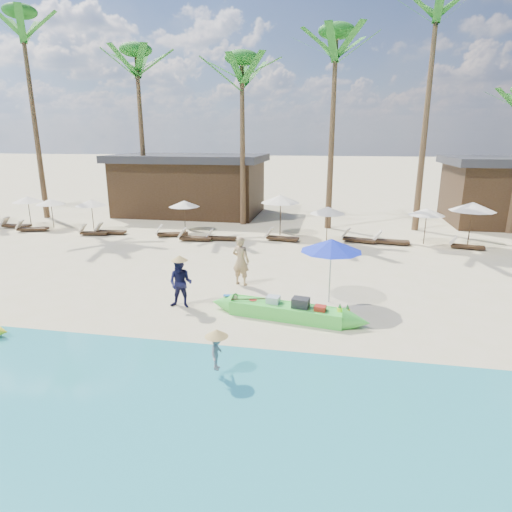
# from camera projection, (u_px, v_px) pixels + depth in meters

# --- Properties ---
(ground) EXTENTS (240.00, 240.00, 0.00)m
(ground) POSITION_uv_depth(u_px,v_px,m) (252.00, 312.00, 14.04)
(ground) COLOR beige
(ground) RESTS_ON ground
(wet_sand_strip) EXTENTS (240.00, 4.50, 0.01)m
(wet_sand_strip) POSITION_uv_depth(u_px,v_px,m) (209.00, 400.00, 9.31)
(wet_sand_strip) COLOR tan
(wet_sand_strip) RESTS_ON ground
(green_canoe) EXTENTS (5.75, 1.34, 0.73)m
(green_canoe) POSITION_uv_depth(u_px,v_px,m) (286.00, 311.00, 13.47)
(green_canoe) COLOR #45DE43
(green_canoe) RESTS_ON ground
(tourist) EXTENTS (0.79, 0.62, 1.91)m
(tourist) POSITION_uv_depth(u_px,v_px,m) (241.00, 261.00, 16.37)
(tourist) COLOR tan
(tourist) RESTS_ON ground
(vendor_green) EXTENTS (0.83, 0.65, 1.69)m
(vendor_green) POSITION_uv_depth(u_px,v_px,m) (181.00, 283.00, 14.21)
(vendor_green) COLOR #15163C
(vendor_green) RESTS_ON ground
(vendor_yellow) EXTENTS (0.35, 0.60, 0.92)m
(vendor_yellow) POSITION_uv_depth(u_px,v_px,m) (217.00, 352.00, 10.10)
(vendor_yellow) COLOR gray
(vendor_yellow) RESTS_ON ground
(blue_umbrella) EXTENTS (2.09, 2.09, 2.25)m
(blue_umbrella) POSITION_uv_depth(u_px,v_px,m) (331.00, 245.00, 14.33)
(blue_umbrella) COLOR #99999E
(blue_umbrella) RESTS_ON ground
(resort_parasol_1) EXTENTS (1.85, 1.85, 1.91)m
(resort_parasol_1) POSITION_uv_depth(u_px,v_px,m) (28.00, 199.00, 27.10)
(resort_parasol_1) COLOR #382416
(resort_parasol_1) RESTS_ON ground
(lounger_1_right) EXTENTS (1.83, 0.65, 0.61)m
(lounger_1_right) POSITION_uv_depth(u_px,v_px,m) (15.00, 225.00, 26.85)
(lounger_1_right) COLOR #382416
(lounger_1_right) RESTS_ON ground
(resort_parasol_2) EXTENTS (1.78, 1.78, 1.83)m
(resort_parasol_2) POSITION_uv_depth(u_px,v_px,m) (51.00, 202.00, 26.56)
(resort_parasol_2) COLOR #382416
(resort_parasol_2) RESTS_ON ground
(lounger_2_left) EXTENTS (1.88, 1.00, 0.61)m
(lounger_2_left) POSITION_uv_depth(u_px,v_px,m) (31.00, 228.00, 25.90)
(lounger_2_left) COLOR #382416
(lounger_2_left) RESTS_ON ground
(resort_parasol_3) EXTENTS (1.87, 1.87, 1.92)m
(resort_parasol_3) POSITION_uv_depth(u_px,v_px,m) (91.00, 203.00, 25.57)
(resort_parasol_3) COLOR #382416
(resort_parasol_3) RESTS_ON ground
(lounger_3_left) EXTENTS (1.70, 0.71, 0.56)m
(lounger_3_left) POSITION_uv_depth(u_px,v_px,m) (93.00, 232.00, 24.87)
(lounger_3_left) COLOR #382416
(lounger_3_left) RESTS_ON ground
(lounger_3_right) EXTENTS (1.82, 0.70, 0.60)m
(lounger_3_right) POSITION_uv_depth(u_px,v_px,m) (109.00, 231.00, 25.12)
(lounger_3_right) COLOR #382416
(lounger_3_right) RESTS_ON ground
(resort_parasol_4) EXTENTS (1.83, 1.83, 1.88)m
(resort_parasol_4) POSITION_uv_depth(u_px,v_px,m) (184.00, 204.00, 25.40)
(resort_parasol_4) COLOR #382416
(resort_parasol_4) RESTS_ON ground
(lounger_4_left) EXTENTS (1.90, 1.10, 0.62)m
(lounger_4_left) POSITION_uv_depth(u_px,v_px,m) (170.00, 233.00, 24.54)
(lounger_4_left) COLOR #382416
(lounger_4_left) RESTS_ON ground
(lounger_4_right) EXTENTS (1.88, 0.72, 0.62)m
(lounger_4_right) POSITION_uv_depth(u_px,v_px,m) (194.00, 237.00, 23.54)
(lounger_4_right) COLOR #382416
(lounger_4_right) RESTS_ON ground
(resort_parasol_5) EXTENTS (2.27, 2.27, 2.34)m
(resort_parasol_5) POSITION_uv_depth(u_px,v_px,m) (281.00, 199.00, 24.46)
(resort_parasol_5) COLOR #382416
(resort_parasol_5) RESTS_ON ground
(lounger_5_left) EXTENTS (1.67, 0.58, 0.56)m
(lounger_5_left) POSITION_uv_depth(u_px,v_px,m) (220.00, 237.00, 23.66)
(lounger_5_left) COLOR #382416
(lounger_5_left) RESTS_ON ground
(resort_parasol_6) EXTENTS (1.91, 1.91, 1.96)m
(resort_parasol_6) POSITION_uv_depth(u_px,v_px,m) (328.00, 210.00, 22.72)
(resort_parasol_6) COLOR #382416
(resort_parasol_6) RESTS_ON ground
(lounger_6_left) EXTENTS (1.91, 0.85, 0.63)m
(lounger_6_left) POSITION_uv_depth(u_px,v_px,m) (280.00, 237.00, 23.56)
(lounger_6_left) COLOR #382416
(lounger_6_left) RESTS_ON ground
(lounger_6_right) EXTENTS (1.93, 1.06, 0.63)m
(lounger_6_right) POSITION_uv_depth(u_px,v_px,m) (357.00, 238.00, 23.23)
(lounger_6_right) COLOR #382416
(lounger_6_right) RESTS_ON ground
(resort_parasol_7) EXTENTS (1.88, 1.88, 1.93)m
(resort_parasol_7) POSITION_uv_depth(u_px,v_px,m) (427.00, 212.00, 22.44)
(resort_parasol_7) COLOR #382416
(resort_parasol_7) RESTS_ON ground
(lounger_7_left) EXTENTS (1.87, 0.71, 0.62)m
(lounger_7_left) POSITION_uv_depth(u_px,v_px,m) (390.00, 240.00, 22.83)
(lounger_7_left) COLOR #382416
(lounger_7_left) RESTS_ON ground
(lounger_7_right) EXTENTS (1.77, 0.83, 0.58)m
(lounger_7_right) POSITION_uv_depth(u_px,v_px,m) (388.00, 241.00, 22.81)
(lounger_7_right) COLOR #382416
(lounger_7_right) RESTS_ON ground
(resort_parasol_8) EXTENTS (2.27, 2.27, 2.34)m
(resort_parasol_8) POSITION_uv_depth(u_px,v_px,m) (473.00, 207.00, 21.78)
(resort_parasol_8) COLOR #382416
(resort_parasol_8) RESTS_ON ground
(lounger_8_left) EXTENTS (1.74, 0.82, 0.57)m
(lounger_8_left) POSITION_uv_depth(u_px,v_px,m) (465.00, 245.00, 21.84)
(lounger_8_left) COLOR #382416
(lounger_8_left) RESTS_ON ground
(palm_1) EXTENTS (2.08, 2.08, 13.60)m
(palm_1) POSITION_uv_depth(u_px,v_px,m) (25.00, 52.00, 27.51)
(palm_1) COLOR brown
(palm_1) RESTS_ON ground
(palm_2) EXTENTS (2.08, 2.08, 11.33)m
(palm_2) POSITION_uv_depth(u_px,v_px,m) (138.00, 78.00, 27.67)
(palm_2) COLOR brown
(palm_2) RESTS_ON ground
(palm_3) EXTENTS (2.08, 2.08, 10.52)m
(palm_3) POSITION_uv_depth(u_px,v_px,m) (242.00, 85.00, 25.84)
(palm_3) COLOR brown
(palm_3) RESTS_ON ground
(palm_4) EXTENTS (2.08, 2.08, 11.70)m
(palm_4) POSITION_uv_depth(u_px,v_px,m) (335.00, 66.00, 24.40)
(palm_4) COLOR brown
(palm_4) RESTS_ON ground
(palm_5) EXTENTS (2.08, 2.08, 13.60)m
(palm_5) POSITION_uv_depth(u_px,v_px,m) (434.00, 37.00, 23.46)
(palm_5) COLOR brown
(palm_5) RESTS_ON ground
(pavilion_west) EXTENTS (10.80, 6.60, 4.30)m
(pavilion_west) POSITION_uv_depth(u_px,v_px,m) (190.00, 184.00, 31.42)
(pavilion_west) COLOR #382416
(pavilion_west) RESTS_ON ground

